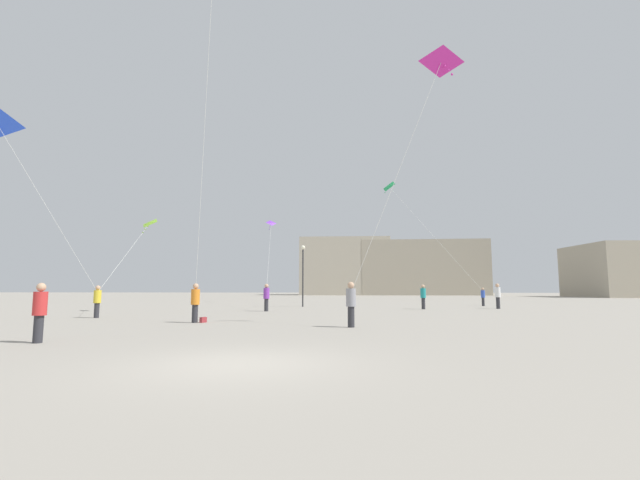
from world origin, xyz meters
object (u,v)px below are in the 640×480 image
Objects in this scene: person_in_blue at (483,296)px; kite_magenta_delta at (440,66)px; person_in_orange at (195,301)px; person_in_red at (40,310)px; kite_violet_delta at (271,226)px; person_in_grey at (351,302)px; person_in_yellow at (97,300)px; handbag_beside_flyer at (203,320)px; building_centre_hall at (422,269)px; person_in_teal at (423,296)px; person_in_white at (498,295)px; kite_lime_delta at (149,224)px; lamppost_east at (303,265)px; person_in_purple at (266,296)px; kite_emerald_delta at (390,188)px; building_left_hall at (345,267)px.

kite_magenta_delta reaches higher than person_in_blue.
person_in_orange reaches higher than person_in_red.
person_in_blue is 22.24m from kite_violet_delta.
person_in_yellow is at bearing 94.87° from person_in_grey.
handbag_beside_flyer is (0.35, 0.10, -0.82)m from person_in_orange.
person_in_red is 94.77m from building_centre_hall.
person_in_yellow is (-18.03, -11.01, -0.07)m from person_in_teal.
person_in_white reaches higher than person_in_yellow.
person_in_white is (10.57, 16.36, 0.06)m from person_in_grey.
lamppost_east is (9.08, 8.67, -2.31)m from kite_lime_delta.
person_in_teal is at bearing 13.56° from person_in_blue.
person_in_white is 0.37× the size of lamppost_east.
person_in_teal is 8.67m from person_in_blue.
person_in_orange is 1.09× the size of person_in_blue.
person_in_white is (-0.34, -5.14, 0.16)m from person_in_blue.
person_in_purple reaches higher than person_in_orange.
building_left_hall is at bearing 96.59° from kite_emerald_delta.
kite_violet_delta reaches higher than person_in_grey.
person_in_blue is (5.97, 6.29, -0.11)m from person_in_teal.
handbag_beside_flyer is at bearing 97.75° from person_in_grey.
person_in_blue is 5.16m from person_in_white.
lamppost_east is (-7.96, -9.21, -8.59)m from kite_emerald_delta.
person_in_grey is 0.15× the size of kite_emerald_delta.
handbag_beside_flyer is (-11.50, -13.47, -0.85)m from person_in_teal.
person_in_orange is 1.04× the size of person_in_yellow.
person_in_blue is 0.06× the size of building_centre_hall.
person_in_orange is 0.15× the size of kite_emerald_delta.
lamppost_east is at bearing 35.81° from person_in_grey.
lamppost_east is (4.72, -9.48, -4.77)m from kite_violet_delta.
person_in_red is 0.08× the size of building_left_hall.
person_in_red is at bearing -110.01° from kite_emerald_delta.
building_left_hall is (-6.70, 57.96, -5.41)m from kite_emerald_delta.
person_in_white is 25.29m from kite_lime_delta.
handbag_beside_flyer is (-17.46, -19.76, -0.74)m from person_in_blue.
person_in_red is 29.11m from person_in_white.
person_in_white is at bearing -30.71° from kite_violet_delta.
person_in_grey is at bearing -100.56° from person_in_purple.
person_in_yellow reaches higher than person_in_blue.
building_centre_hall reaches higher than handbag_beside_flyer.
kite_magenta_delta reaches higher than person_in_purple.
kite_magenta_delta is 2.02× the size of lamppost_east.
person_in_grey is at bearing -72.10° from kite_violet_delta.
person_in_white reaches higher than person_in_red.
person_in_teal reaches higher than person_in_red.
building_left_hall reaches higher than person_in_red.
person_in_orange reaches higher than person_in_yellow.
person_in_white is at bearing -78.87° from building_left_hall.
kite_magenta_delta is (12.39, 6.51, 10.07)m from person_in_red.
person_in_purple is 0.28× the size of kite_lime_delta.
person_in_white is at bearing 18.90° from person_in_yellow.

